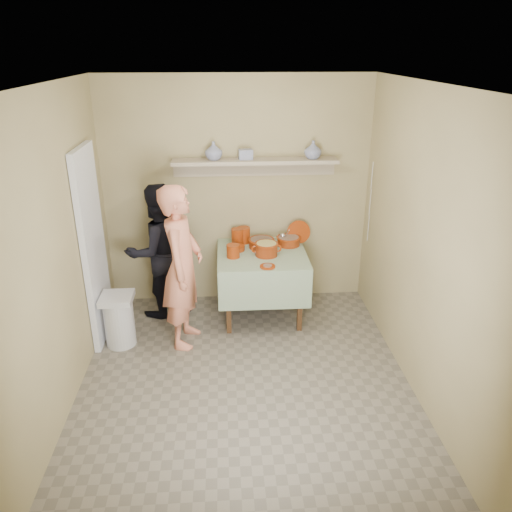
{
  "coord_description": "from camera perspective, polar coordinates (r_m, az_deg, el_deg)",
  "views": [
    {
      "loc": [
        -0.15,
        -3.75,
        2.86
      ],
      "look_at": [
        0.15,
        0.75,
        0.95
      ],
      "focal_mm": 35.0,
      "sensor_mm": 36.0,
      "label": 1
    }
  ],
  "objects": [
    {
      "name": "electrical_cord",
      "position": [
        5.71,
        12.91,
        5.99
      ],
      "size": [
        0.01,
        0.05,
        0.9
      ],
      "color": "silver",
      "rests_on": "wall_shelf"
    },
    {
      "name": "serving_table",
      "position": [
        5.51,
        0.67,
        -0.78
      ],
      "size": [
        0.97,
        0.97,
        0.76
      ],
      "color": "#4C2D16",
      "rests_on": "ground"
    },
    {
      "name": "cazuela_meat_b",
      "position": [
        5.67,
        3.73,
        1.82
      ],
      "size": [
        0.28,
        0.28,
        0.1
      ],
      "color": "#661A04",
      "rests_on": "serving_table"
    },
    {
      "name": "plate_stack_b",
      "position": [
        5.72,
        -1.44,
        2.41
      ],
      "size": [
        0.15,
        0.15,
        0.18
      ],
      "primitive_type": "cylinder",
      "color": "maroon",
      "rests_on": "serving_table"
    },
    {
      "name": "person_cook",
      "position": [
        4.98,
        -8.42,
        -1.28
      ],
      "size": [
        0.5,
        0.67,
        1.67
      ],
      "primitive_type": "imported",
      "rotation": [
        0.0,
        0.0,
        1.4
      ],
      "color": "#DF7F60",
      "rests_on": "ground"
    },
    {
      "name": "vase_left",
      "position": [
        5.47,
        -4.87,
        11.89
      ],
      "size": [
        0.23,
        0.23,
        0.2
      ],
      "primitive_type": "imported",
      "rotation": [
        0.0,
        0.0,
        0.29
      ],
      "color": "navy",
      "rests_on": "wall_shelf"
    },
    {
      "name": "tile_panel",
      "position": [
        5.22,
        -18.09,
        0.9
      ],
      "size": [
        0.06,
        0.7,
        2.0
      ],
      "primitive_type": "cube",
      "color": "silver",
      "rests_on": "ground"
    },
    {
      "name": "ladle",
      "position": [
        5.66,
        3.11,
        2.35
      ],
      "size": [
        0.08,
        0.26,
        0.19
      ],
      "color": "silver",
      "rests_on": "cazuela_meat_b"
    },
    {
      "name": "front_plate",
      "position": [
        5.1,
        1.33,
        -1.19
      ],
      "size": [
        0.16,
        0.16,
        0.03
      ],
      "color": "maroon",
      "rests_on": "serving_table"
    },
    {
      "name": "ground",
      "position": [
        4.72,
        -1.24,
        -14.37
      ],
      "size": [
        3.5,
        3.5,
        0.0
      ],
      "primitive_type": "plane",
      "color": "#716858",
      "rests_on": "ground"
    },
    {
      "name": "cazuela_meat_a",
      "position": [
        5.59,
        0.61,
        1.56
      ],
      "size": [
        0.3,
        0.3,
        0.1
      ],
      "color": "#661A04",
      "rests_on": "serving_table"
    },
    {
      "name": "room_shell",
      "position": [
        3.95,
        -1.44,
        4.53
      ],
      "size": [
        3.04,
        3.54,
        2.62
      ],
      "color": "tan",
      "rests_on": "ground"
    },
    {
      "name": "bowl_stack",
      "position": [
        5.33,
        -2.63,
        0.57
      ],
      "size": [
        0.14,
        0.14,
        0.14
      ],
      "primitive_type": "cylinder",
      "color": "maroon",
      "rests_on": "serving_table"
    },
    {
      "name": "trash_bin",
      "position": [
        5.3,
        -15.37,
        -7.04
      ],
      "size": [
        0.32,
        0.32,
        0.56
      ],
      "color": "silver",
      "rests_on": "ground"
    },
    {
      "name": "cazuela_rice",
      "position": [
        5.37,
        1.2,
        0.91
      ],
      "size": [
        0.33,
        0.25,
        0.14
      ],
      "color": "#661A04",
      "rests_on": "serving_table"
    },
    {
      "name": "propped_lid",
      "position": [
        5.75,
        4.89,
        2.75
      ],
      "size": [
        0.27,
        0.1,
        0.26
      ],
      "primitive_type": "cylinder",
      "rotation": [
        1.27,
        0.0,
        -0.02
      ],
      "color": "maroon",
      "rests_on": "serving_table"
    },
    {
      "name": "wall_shelf",
      "position": [
        5.54,
        -0.11,
        10.59
      ],
      "size": [
        1.8,
        0.25,
        0.21
      ],
      "color": "tan",
      "rests_on": "room_shell"
    },
    {
      "name": "empty_bowl",
      "position": [
        5.53,
        -2.23,
        0.93
      ],
      "size": [
        0.18,
        0.18,
        0.05
      ],
      "primitive_type": "cylinder",
      "color": "maroon",
      "rests_on": "serving_table"
    },
    {
      "name": "vase_right",
      "position": [
        5.54,
        6.52,
        11.97
      ],
      "size": [
        0.2,
        0.2,
        0.19
      ],
      "primitive_type": "imported",
      "rotation": [
        0.0,
        0.0,
        -0.1
      ],
      "color": "navy",
      "rests_on": "wall_shelf"
    },
    {
      "name": "plate_stack_a",
      "position": [
        5.67,
        -2.13,
        2.23
      ],
      "size": [
        0.14,
        0.14,
        0.19
      ],
      "primitive_type": "cylinder",
      "color": "maroon",
      "rests_on": "serving_table"
    },
    {
      "name": "person_helper",
      "position": [
        5.61,
        -11.13,
        0.54
      ],
      "size": [
        0.93,
        0.87,
        1.52
      ],
      "primitive_type": "imported",
      "rotation": [
        0.0,
        0.0,
        -2.61
      ],
      "color": "black",
      "rests_on": "ground"
    },
    {
      "name": "ceramic_box",
      "position": [
        5.49,
        -1.21,
        11.54
      ],
      "size": [
        0.16,
        0.12,
        0.11
      ],
      "primitive_type": "cube",
      "rotation": [
        0.0,
        0.0,
        0.11
      ],
      "color": "navy",
      "rests_on": "wall_shelf"
    }
  ]
}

